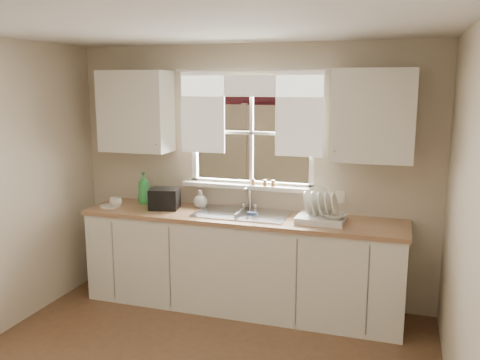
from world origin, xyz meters
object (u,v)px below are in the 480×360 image
(dish_rack, at_px, (321,213))
(soap_bottle_a, at_px, (144,188))
(black_appliance, at_px, (165,199))
(cup, at_px, (116,203))

(dish_rack, xyz_separation_m, soap_bottle_a, (-1.84, 0.17, 0.08))
(dish_rack, height_order, soap_bottle_a, soap_bottle_a)
(soap_bottle_a, relative_size, black_appliance, 1.18)
(soap_bottle_a, bearing_deg, dish_rack, -20.99)
(soap_bottle_a, relative_size, cup, 2.65)
(black_appliance, bearing_deg, dish_rack, -13.55)
(dish_rack, height_order, cup, dish_rack)
(dish_rack, bearing_deg, cup, -177.97)
(black_appliance, bearing_deg, cup, 179.17)
(soap_bottle_a, distance_m, black_appliance, 0.34)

